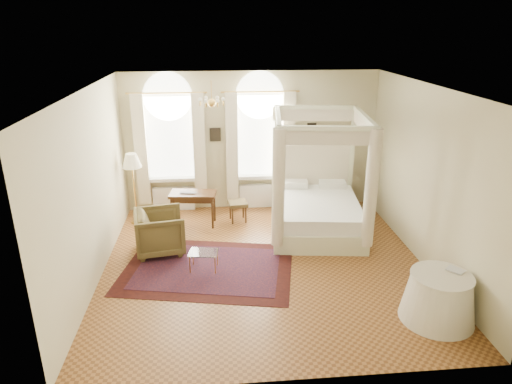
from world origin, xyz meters
The scene contains 18 objects.
ground centered at (0.00, 0.00, 0.00)m, with size 6.00×6.00×0.00m, color brown.
room_walls centered at (0.00, 0.00, 1.98)m, with size 6.00×6.00×6.00m.
window_left centered at (-1.90, 2.87, 1.49)m, with size 1.62×0.27×3.29m.
window_right centered at (0.20, 2.87, 1.49)m, with size 1.62×0.27×3.29m.
chandelier centered at (-0.90, 1.20, 2.91)m, with size 0.51×0.45×0.50m.
wall_pictures centered at (0.09, 2.97, 1.89)m, with size 2.54×0.03×0.39m.
canopy_bed centered at (1.29, 1.38, 0.59)m, with size 2.21×2.60×2.58m.
nightstand centered at (2.20, 2.70, 0.32)m, with size 0.45×0.41×0.65m, color #3B2410.
nightstand_lamp centered at (2.27, 2.76, 0.92)m, with size 0.29×0.29×0.42m.
writing_desk centered at (-1.39, 2.01, 0.65)m, with size 1.08×0.65×0.77m.
laptop centered at (-1.49, 2.04, 0.78)m, with size 0.36×0.23×0.03m, color black.
stool centered at (-0.38, 2.10, 0.39)m, with size 0.46×0.46×0.47m.
armchair centered at (-2.00, 0.74, 0.43)m, with size 0.92×0.95×0.86m, color #4D4021.
coffee_table centered at (-1.14, -0.08, 0.33)m, with size 0.59×0.45×0.37m.
floor_lamp centered at (-2.70, 2.22, 1.40)m, with size 0.42×0.42×1.64m.
oriental_rug centered at (-1.07, -0.05, 0.01)m, with size 3.47×2.78×0.01m.
side_table centered at (2.47, -1.91, 0.38)m, with size 1.13×1.13×0.77m.
book centered at (2.65, -1.87, 0.78)m, with size 0.19×0.25×0.02m, color black.
Camera 1 is at (-0.87, -7.59, 4.32)m, focal length 32.00 mm.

